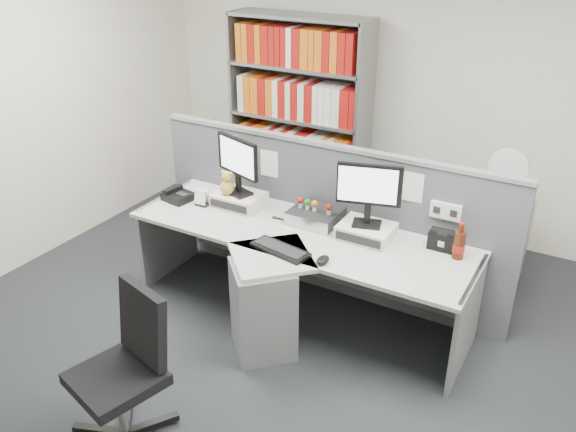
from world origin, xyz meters
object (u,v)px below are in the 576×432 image
Objects in this scene: filing_cabinet at (494,247)px; desk_fan at (507,172)px; desk at (284,276)px; speaker at (443,241)px; mouse at (323,260)px; office_chair at (127,366)px; desktop_pc at (315,216)px; monitor_right at (369,190)px; cola_bottle at (459,245)px; desk_calendar at (202,199)px; shelving_unit at (299,122)px; desk_phone at (178,196)px; keyboard at (280,249)px; monitor_left at (238,161)px.

filing_cabinet is 1.37× the size of desk_fan.
speaker is at bearing 26.36° from desk.
mouse is at bearing -14.73° from desk.
office_chair reaches higher than mouse.
mouse is at bearing -57.86° from desktop_pc.
desk_fan is (0.21, 0.91, 0.23)m from speaker.
monitor_right reaches higher than cola_bottle.
shelving_unit reaches higher than desk_calendar.
office_chair is at bearing -60.59° from desk_phone.
keyboard is at bearing -19.58° from desk_calendar.
office_chair is (0.65, -3.19, -0.47)m from shelving_unit.
monitor_left reaches higher than desk_phone.
desk_phone reaches higher than filing_cabinet.
shelving_unit is (-0.90, 1.85, 0.52)m from desk.
desktop_pc is at bearing 81.00° from office_chair.
filing_cabinet is (0.85, 1.49, -0.39)m from mouse.
speaker is at bearing 11.44° from monitor_right.
keyboard is 0.33m from mouse.
filing_cabinet is at bearing 29.16° from desk_calendar.
keyboard is 1.94m from filing_cabinet.
office_chair reaches higher than keyboard.
filing_cabinet is at bearing 28.92° from monitor_left.
cola_bottle is at bearing 52.16° from office_chair.
desktop_pc is 0.81× the size of keyboard.
keyboard is at bearing -128.17° from filing_cabinet.
desk_fan is at bearing 51.82° from keyboard.
desk is 0.30m from keyboard.
desk_fan is at bearing 29.15° from desk_calendar.
office_chair is (-0.28, -1.24, -0.22)m from keyboard.
desk is 3.71× the size of filing_cabinet.
keyboard is (-0.44, -0.48, -0.36)m from monitor_right.
desk_phone is 1.24× the size of speaker.
mouse is 1.52m from desk_phone.
monitor_right is 0.66× the size of filing_cabinet.
monitor_left is at bearing 102.63° from office_chair.
desk is 1.19m from desk_phone.
cola_bottle reaches higher than speaker.
desk_calendar is 2.41m from desk_fan.
shelving_unit reaches higher than desk_fan.
monitor_right is 0.49× the size of office_chair.
desk_fan reaches higher than office_chair.
desktop_pc is at bearing -140.30° from desk_fan.
filing_cabinet is (1.18, 1.50, -0.38)m from keyboard.
monitor_right reaches higher than desk_calendar.
desk_fan is (1.20, 1.40, 0.56)m from desk.
desk_fan is (1.84, 1.02, -0.08)m from monitor_left.
cola_bottle is 0.28× the size of office_chair.
monitor_left is 2.36× the size of speaker.
monitor_left reaches higher than desk.
filing_cabinet is (0.21, 0.91, -0.44)m from speaker.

